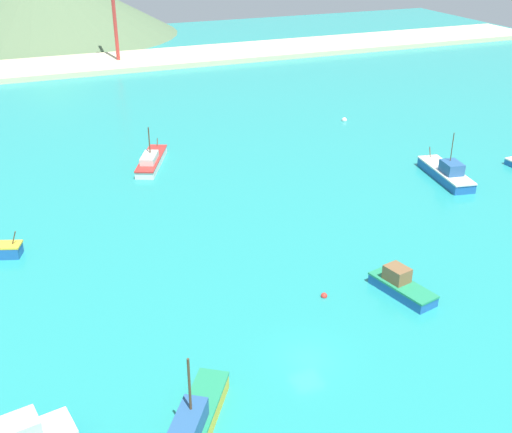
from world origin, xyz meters
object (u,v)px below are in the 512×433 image
fishing_boat_2 (151,161)px  fishing_boat_7 (401,285)px  buoy_0 (324,296)px  fishing_boat_4 (193,428)px  fishing_boat_3 (447,173)px  buoy_1 (344,120)px

fishing_boat_2 → fishing_boat_7: fishing_boat_2 is taller
buoy_0 → fishing_boat_4: bearing=-142.8°
fishing_boat_3 → buoy_0: 35.00m
fishing_boat_2 → buoy_1: fishing_boat_2 is taller
fishing_boat_7 → buoy_0: fishing_boat_7 is taller
fishing_boat_2 → fishing_boat_3: bearing=-29.0°
buoy_1 → fishing_boat_3: bearing=-90.4°
buoy_0 → fishing_boat_2: bearing=100.2°
fishing_boat_4 → fishing_boat_7: 26.08m
fishing_boat_3 → fishing_boat_7: 30.93m
fishing_boat_3 → buoy_0: bearing=-145.5°
fishing_boat_3 → buoy_1: bearing=89.6°
fishing_boat_7 → buoy_0: 7.43m
fishing_boat_2 → buoy_0: fishing_boat_2 is taller
fishing_boat_2 → fishing_boat_3: (36.00, -19.96, 0.18)m
fishing_boat_3 → buoy_1: size_ratio=12.85×
fishing_boat_4 → buoy_0: fishing_boat_4 is taller
fishing_boat_4 → buoy_1: fishing_boat_4 is taller
fishing_boat_3 → fishing_boat_4: 56.02m
fishing_boat_3 → fishing_boat_7: size_ratio=1.59×
fishing_boat_3 → buoy_1: fishing_boat_3 is taller
fishing_boat_3 → fishing_boat_4: fishing_boat_4 is taller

